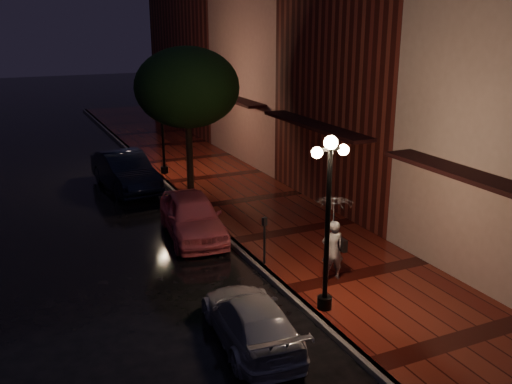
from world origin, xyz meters
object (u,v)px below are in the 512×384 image
street_tree (188,90)px  silver_car (251,320)px  pink_car (192,216)px  streetlamp_far (162,120)px  woman_with_umbrella (334,225)px  parking_meter (264,236)px  streetlamp_near (328,214)px  navy_car (125,171)px

street_tree → silver_car: size_ratio=1.52×
pink_car → silver_car: (-0.89, -6.67, -0.18)m
streetlamp_far → pink_car: 8.08m
pink_car → woman_with_umbrella: woman_with_umbrella is taller
street_tree → woman_with_umbrella: 10.00m
street_tree → parking_meter: street_tree is taller
woman_with_umbrella → pink_car: bearing=-51.2°
streetlamp_near → navy_car: size_ratio=0.90×
streetlamp_far → woman_with_umbrella: size_ratio=1.84×
silver_car → woman_with_umbrella: 3.86m
navy_car → parking_meter: size_ratio=3.37×
street_tree → silver_car: 12.24m
navy_car → woman_with_umbrella: size_ratio=2.05×
pink_car → silver_car: size_ratio=1.12×
streetlamp_near → pink_car: size_ratio=1.00×
pink_car → navy_car: bearing=103.7°
pink_car → silver_car: bearing=-90.9°
streetlamp_far → navy_car: bearing=-146.9°
pink_car → navy_car: size_ratio=0.89×
pink_car → parking_meter: parking_meter is taller
streetlamp_far → navy_car: (-2.06, -1.35, -1.81)m
streetlamp_far → woman_with_umbrella: 12.72m
street_tree → navy_car: (-2.32, 1.66, -3.45)m
parking_meter → woman_with_umbrella: bearing=-72.5°
street_tree → pink_car: street_tree is taller
pink_car → woman_with_umbrella: (2.33, -4.89, 0.97)m
pink_car → woman_with_umbrella: bearing=-57.8°
pink_car → parking_meter: bearing=-64.9°
silver_car → parking_meter: parking_meter is taller
street_tree → woman_with_umbrella: bearing=-85.3°
streetlamp_near → pink_car: streetlamp_near is taller
pink_car → parking_meter: 3.44m
silver_car → parking_meter: size_ratio=2.69×
navy_car → silver_car: 13.08m
streetlamp_far → silver_car: (-2.17, -14.42, -2.05)m
navy_car → silver_car: size_ratio=1.25×
navy_car → silver_car: (-0.11, -13.08, -0.24)m
pink_car → navy_car: 6.46m
navy_car → silver_car: navy_car is taller
streetlamp_near → streetlamp_far: bearing=90.0°
woman_with_umbrella → parking_meter: woman_with_umbrella is taller
navy_car → street_tree: bearing=-41.1°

